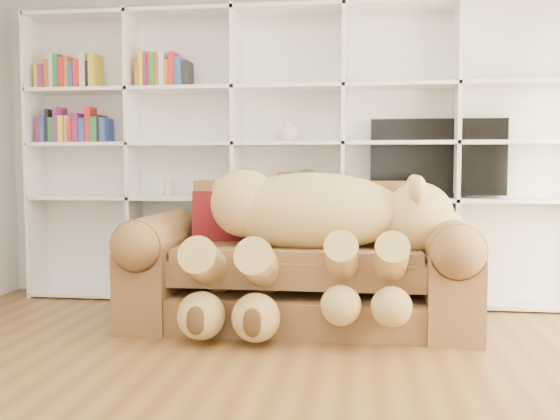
# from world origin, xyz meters

# --- Properties ---
(floor) EXTENTS (5.00, 5.00, 0.00)m
(floor) POSITION_xyz_m (0.00, 0.00, 0.00)
(floor) COLOR brown
(floor) RESTS_ON ground
(wall_back) EXTENTS (5.00, 0.02, 2.70)m
(wall_back) POSITION_xyz_m (0.00, 2.50, 1.35)
(wall_back) COLOR white
(wall_back) RESTS_ON floor
(bookshelf) EXTENTS (4.43, 0.35, 2.40)m
(bookshelf) POSITION_xyz_m (-0.24, 2.36, 1.31)
(bookshelf) COLOR white
(bookshelf) RESTS_ON floor
(sofa) EXTENTS (2.39, 1.03, 1.00)m
(sofa) POSITION_xyz_m (0.16, 1.64, 0.38)
(sofa) COLOR brown
(sofa) RESTS_ON floor
(teddy_bear) EXTENTS (1.83, 0.99, 1.06)m
(teddy_bear) POSITION_xyz_m (0.27, 1.44, 0.70)
(teddy_bear) COLOR tan
(teddy_bear) RESTS_ON sofa
(throw_pillow) EXTENTS (0.45, 0.30, 0.43)m
(throw_pillow) POSITION_xyz_m (-0.46, 1.81, 0.71)
(throw_pillow) COLOR maroon
(throw_pillow) RESTS_ON sofa
(tv) EXTENTS (1.06, 0.18, 0.63)m
(tv) POSITION_xyz_m (1.19, 2.35, 1.17)
(tv) COLOR black
(tv) RESTS_ON bookshelf
(picture_frame) EXTENTS (0.16, 0.03, 0.19)m
(picture_frame) POSITION_xyz_m (-0.02, 2.30, 0.97)
(picture_frame) COLOR brown
(picture_frame) RESTS_ON bookshelf
(green_vase) EXTENTS (0.23, 0.23, 0.23)m
(green_vase) POSITION_xyz_m (0.14, 2.30, 0.98)
(green_vase) COLOR #2F5C3A
(green_vase) RESTS_ON bookshelf
(figurine_tall) EXTENTS (0.09, 0.09, 0.14)m
(figurine_tall) POSITION_xyz_m (-1.02, 2.30, 0.93)
(figurine_tall) COLOR beige
(figurine_tall) RESTS_ON bookshelf
(figurine_short) EXTENTS (0.09, 0.09, 0.13)m
(figurine_short) POSITION_xyz_m (-0.77, 2.30, 0.93)
(figurine_short) COLOR beige
(figurine_short) RESTS_ON bookshelf
(snow_globe) EXTENTS (0.10, 0.10, 0.10)m
(snow_globe) POSITION_xyz_m (-0.70, 2.30, 0.92)
(snow_globe) COLOR white
(snow_globe) RESTS_ON bookshelf
(shelf_vase) EXTENTS (0.19, 0.19, 0.20)m
(shelf_vase) POSITION_xyz_m (-0.02, 2.30, 1.41)
(shelf_vase) COLOR silver
(shelf_vase) RESTS_ON bookshelf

